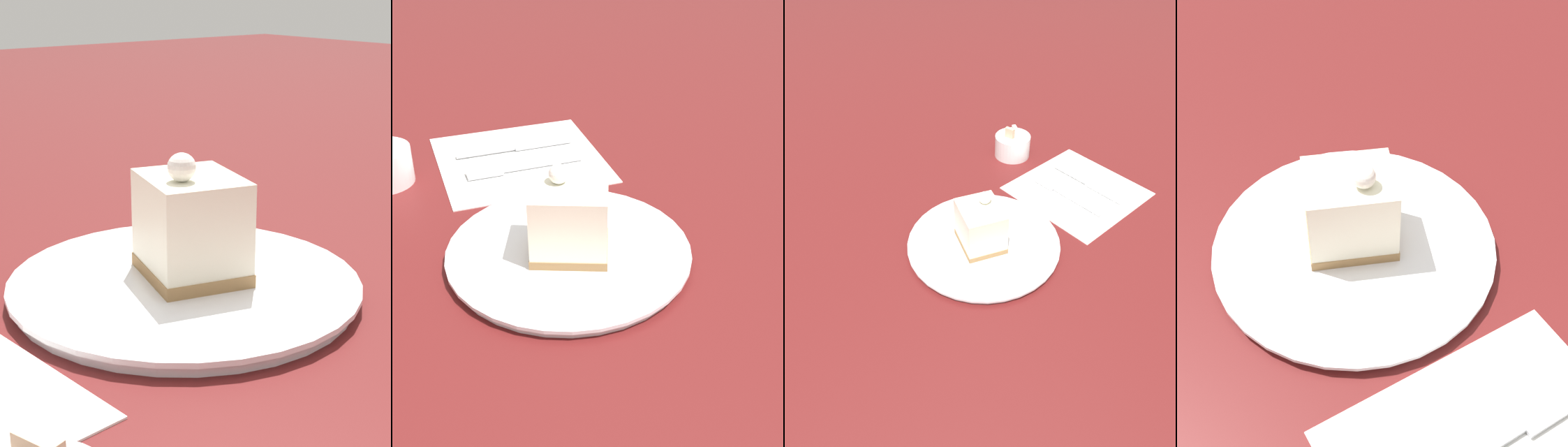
# 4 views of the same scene
# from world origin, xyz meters

# --- Properties ---
(ground_plane) EXTENTS (4.00, 4.00, 0.00)m
(ground_plane) POSITION_xyz_m (0.00, 0.00, 0.00)
(ground_plane) COLOR #5B1919
(plate) EXTENTS (0.26, 0.26, 0.01)m
(plate) POSITION_xyz_m (-0.04, -0.01, 0.01)
(plate) COLOR white
(plate) RESTS_ON ground_plane
(cake_slice) EXTENTS (0.09, 0.10, 0.10)m
(cake_slice) POSITION_xyz_m (-0.04, -0.01, 0.05)
(cake_slice) COLOR #9E7547
(cake_slice) RESTS_ON plate
(napkin) EXTENTS (0.24, 0.24, 0.00)m
(napkin) POSITION_xyz_m (0.21, 0.01, 0.00)
(napkin) COLOR white
(napkin) RESTS_ON ground_plane
(fork) EXTENTS (0.03, 0.16, 0.00)m
(fork) POSITION_xyz_m (0.18, 0.02, 0.00)
(fork) COLOR #B2B2B7
(fork) RESTS_ON napkin
(knife) EXTENTS (0.03, 0.17, 0.00)m
(knife) POSITION_xyz_m (0.24, -0.01, 0.01)
(knife) COLOR #B2B2B7
(knife) RESTS_ON napkin
(sugar_bowl) EXTENTS (0.08, 0.08, 0.07)m
(sugar_bowl) POSITION_xyz_m (0.19, 0.19, 0.02)
(sugar_bowl) COLOR white
(sugar_bowl) RESTS_ON ground_plane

